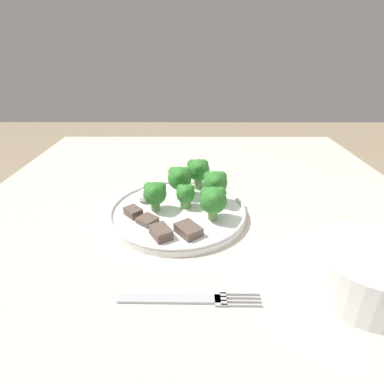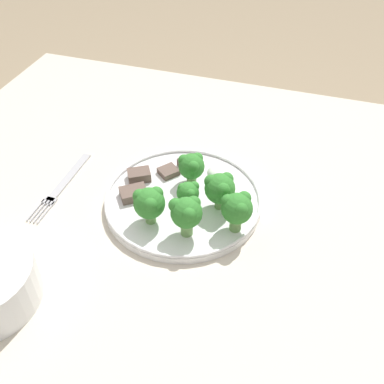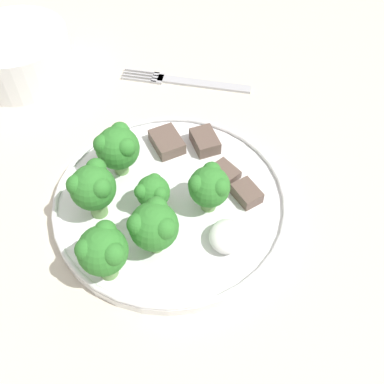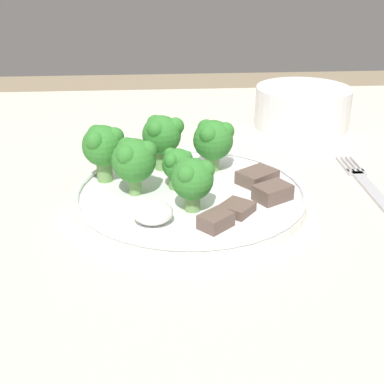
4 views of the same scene
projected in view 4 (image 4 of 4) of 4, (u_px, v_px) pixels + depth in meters
name	position (u px, v px, depth m)	size (l,w,h in m)	color
table	(178.00, 257.00, 0.72)	(1.13, 0.99, 0.75)	beige
dinner_plate	(191.00, 195.00, 0.63)	(0.27, 0.27, 0.02)	white
fork	(368.00, 186.00, 0.67)	(0.02, 0.20, 0.00)	#B2B2B7
cream_bowl	(302.00, 108.00, 0.88)	(0.16, 0.16, 0.07)	white
broccoli_floret_near_rim_left	(176.00, 165.00, 0.63)	(0.04, 0.04, 0.05)	#709E56
broccoli_floret_center_left	(134.00, 159.00, 0.61)	(0.05, 0.05, 0.07)	#709E56
broccoli_floret_back_left	(192.00, 178.00, 0.58)	(0.05, 0.05, 0.06)	#709E56
broccoli_floret_front_left	(213.00, 139.00, 0.68)	(0.05, 0.05, 0.07)	#709E56
broccoli_floret_center_back	(103.00, 146.00, 0.64)	(0.05, 0.05, 0.07)	#709E56
broccoli_floret_mid_cluster	(162.00, 135.00, 0.68)	(0.05, 0.05, 0.07)	#709E56
meat_slice_front_slice	(237.00, 208.00, 0.58)	(0.04, 0.04, 0.01)	brown
meat_slice_middle_slice	(257.00, 177.00, 0.66)	(0.06, 0.05, 0.02)	brown
meat_slice_rear_slice	(216.00, 221.00, 0.55)	(0.04, 0.04, 0.02)	brown
meat_slice_edge_slice	(273.00, 192.00, 0.61)	(0.05, 0.05, 0.02)	brown
sauce_dollop	(153.00, 213.00, 0.56)	(0.04, 0.04, 0.02)	white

